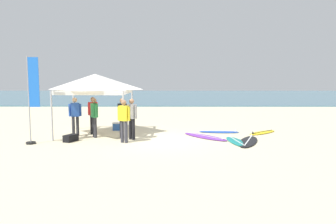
# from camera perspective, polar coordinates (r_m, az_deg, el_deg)

# --- Properties ---
(ground_plane) EXTENTS (80.00, 80.00, 0.00)m
(ground_plane) POSITION_cam_1_polar(r_m,az_deg,el_deg) (13.11, -2.42, -5.09)
(ground_plane) COLOR beige
(sea) EXTENTS (80.00, 36.00, 0.10)m
(sea) POSITION_cam_1_polar(r_m,az_deg,el_deg) (46.45, -0.41, 2.99)
(sea) COLOR teal
(sea) RESTS_ON ground
(canopy_tent) EXTENTS (3.05, 3.05, 2.75)m
(canopy_tent) POSITION_cam_1_polar(r_m,az_deg,el_deg) (14.55, -13.06, 5.33)
(canopy_tent) COLOR #B7B7BC
(canopy_tent) RESTS_ON ground
(surfboard_black) EXTENTS (1.52, 2.53, 0.19)m
(surfboard_black) POSITION_cam_1_polar(r_m,az_deg,el_deg) (13.04, 14.34, -5.18)
(surfboard_black) COLOR black
(surfboard_black) RESTS_ON ground
(surfboard_purple) EXTENTS (2.08, 2.30, 0.19)m
(surfboard_purple) POSITION_cam_1_polar(r_m,az_deg,el_deg) (13.76, 6.72, -4.44)
(surfboard_purple) COLOR purple
(surfboard_purple) RESTS_ON ground
(surfboard_blue) EXTENTS (1.91, 0.67, 0.19)m
(surfboard_blue) POSITION_cam_1_polar(r_m,az_deg,el_deg) (15.08, 9.28, -3.55)
(surfboard_blue) COLOR blue
(surfboard_blue) RESTS_ON ground
(surfboard_yellow) EXTENTS (1.74, 1.59, 0.19)m
(surfboard_yellow) POSITION_cam_1_polar(r_m,az_deg,el_deg) (15.34, 16.73, -3.57)
(surfboard_yellow) COLOR yellow
(surfboard_yellow) RESTS_ON ground
(surfboard_teal) EXTENTS (0.80, 2.13, 0.19)m
(surfboard_teal) POSITION_cam_1_polar(r_m,az_deg,el_deg) (12.91, 12.31, -5.24)
(surfboard_teal) COLOR #19847F
(surfboard_teal) RESTS_ON ground
(person_grey) EXTENTS (0.46, 0.39, 1.71)m
(person_grey) POSITION_cam_1_polar(r_m,az_deg,el_deg) (13.17, -6.59, -0.72)
(person_grey) COLOR black
(person_grey) RESTS_ON ground
(person_blue) EXTENTS (0.52, 0.34, 1.71)m
(person_blue) POSITION_cam_1_polar(r_m,az_deg,el_deg) (14.42, -16.50, -0.35)
(person_blue) COLOR #2D2D33
(person_blue) RESTS_ON ground
(person_green) EXTENTS (0.37, 0.49, 1.71)m
(person_green) POSITION_cam_1_polar(r_m,az_deg,el_deg) (13.90, -13.21, -0.48)
(person_green) COLOR #2D2D33
(person_green) RESTS_ON ground
(person_yellow) EXTENTS (0.52, 0.33, 1.71)m
(person_yellow) POSITION_cam_1_polar(r_m,az_deg,el_deg) (12.52, -8.00, -1.09)
(person_yellow) COLOR #383842
(person_yellow) RESTS_ON ground
(person_black) EXTENTS (0.43, 0.41, 1.71)m
(person_black) POSITION_cam_1_polar(r_m,az_deg,el_deg) (13.55, -8.28, -0.56)
(person_black) COLOR black
(person_black) RESTS_ON ground
(person_red) EXTENTS (0.51, 0.35, 1.71)m
(person_red) POSITION_cam_1_polar(r_m,az_deg,el_deg) (14.67, -13.45, -0.15)
(person_red) COLOR black
(person_red) RESTS_ON ground
(banner_flag) EXTENTS (0.60, 0.36, 3.40)m
(banner_flag) POSITION_cam_1_polar(r_m,az_deg,el_deg) (13.19, -23.45, 1.38)
(banner_flag) COLOR #99999E
(banner_flag) RESTS_ON ground
(gear_bag_near_tent) EXTENTS (0.53, 0.68, 0.28)m
(gear_bag_near_tent) POSITION_cam_1_polar(r_m,az_deg,el_deg) (13.37, -17.22, -4.53)
(gear_bag_near_tent) COLOR black
(gear_bag_near_tent) RESTS_ON ground
(cooler_box) EXTENTS (0.50, 0.36, 0.39)m
(cooler_box) POSITION_cam_1_polar(r_m,az_deg,el_deg) (15.72, -9.06, -2.56)
(cooler_box) COLOR #2D60B7
(cooler_box) RESTS_ON ground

